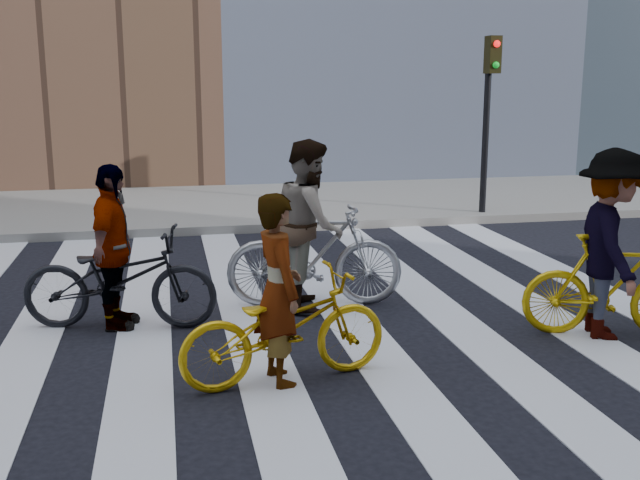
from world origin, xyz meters
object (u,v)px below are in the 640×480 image
object	(u,v)px
traffic_signal	(489,96)
bike_yellow_left	(285,328)
bike_dark_rear	(120,279)
rider_left	(278,290)
rider_right	(610,245)
rider_rear	(113,248)
bike_yellow_right	(611,286)
bike_silver_mid	(314,255)
rider_mid	(310,224)

from	to	relation	value
traffic_signal	bike_yellow_left	xyz separation A→B (m)	(-4.81, -6.72, -1.79)
bike_yellow_left	bike_dark_rear	xyz separation A→B (m)	(-1.47, 1.77, 0.05)
bike_dark_rear	rider_left	world-z (taller)	rider_left
bike_yellow_left	rider_right	bearing A→B (deg)	-92.44
bike_yellow_left	traffic_signal	bearing A→B (deg)	-46.43
bike_yellow_left	rider_left	world-z (taller)	rider_left
rider_right	rider_rear	distance (m)	5.07
bike_yellow_left	bike_yellow_right	size ratio (longest dim) A/B	1.05
traffic_signal	rider_rear	distance (m)	8.16
bike_yellow_right	rider_left	world-z (taller)	rider_left
traffic_signal	bike_dark_rear	distance (m)	8.19
rider_right	rider_rear	bearing A→B (deg)	91.90
traffic_signal	bike_yellow_left	distance (m)	8.46
traffic_signal	rider_right	size ratio (longest dim) A/B	1.73
bike_yellow_right	rider_left	distance (m)	3.53
rider_left	rider_rear	distance (m)	2.30
bike_silver_mid	rider_left	bearing A→B (deg)	170.06
bike_silver_mid	rider_left	distance (m)	2.27
rider_mid	rider_rear	world-z (taller)	rider_mid
traffic_signal	rider_right	distance (m)	6.52
bike_dark_rear	rider_right	xyz separation A→B (m)	(4.85, -1.27, 0.43)
bike_silver_mid	rider_rear	distance (m)	2.25
bike_dark_rear	rider_mid	distance (m)	2.18
rider_right	traffic_signal	bearing A→B (deg)	3.53
bike_yellow_right	rider_rear	size ratio (longest dim) A/B	1.02
bike_yellow_left	rider_mid	xyz separation A→B (m)	(0.64, 2.13, 0.48)
bike_yellow_left	bike_yellow_right	xyz separation A→B (m)	(3.43, 0.50, 0.04)
bike_yellow_right	rider_mid	xyz separation A→B (m)	(-2.80, 1.63, 0.43)
bike_yellow_right	rider_rear	xyz separation A→B (m)	(-4.95, 1.27, 0.34)
bike_dark_rear	bike_yellow_left	bearing A→B (deg)	-128.87
bike_yellow_right	rider_mid	world-z (taller)	rider_mid
rider_mid	rider_right	xyz separation A→B (m)	(2.75, -1.63, -0.00)
bike_dark_rear	rider_left	bearing A→B (deg)	-129.84
traffic_signal	rider_left	size ratio (longest dim) A/B	2.00
rider_left	traffic_signal	bearing A→B (deg)	-46.71
bike_dark_rear	rider_rear	size ratio (longest dim) A/B	1.17
bike_dark_rear	bike_yellow_right	bearing A→B (deg)	-93.04
traffic_signal	rider_mid	size ratio (longest dim) A/B	1.72
bike_yellow_right	rider_mid	distance (m)	3.27
bike_yellow_right	rider_rear	bearing A→B (deg)	92.04
bike_dark_rear	bike_silver_mid	bearing A→B (deg)	-68.98
bike_silver_mid	rider_rear	world-z (taller)	rider_rear
bike_yellow_left	rider_right	world-z (taller)	rider_right
traffic_signal	bike_yellow_right	bearing A→B (deg)	-102.50
bike_silver_mid	rider_right	size ratio (longest dim) A/B	1.05
rider_left	rider_mid	size ratio (longest dim) A/B	0.86
rider_left	rider_right	bearing A→B (deg)	-92.56
bike_yellow_left	bike_dark_rear	size ratio (longest dim) A/B	0.92
bike_yellow_left	rider_rear	world-z (taller)	rider_rear
bike_yellow_right	rider_rear	world-z (taller)	rider_rear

